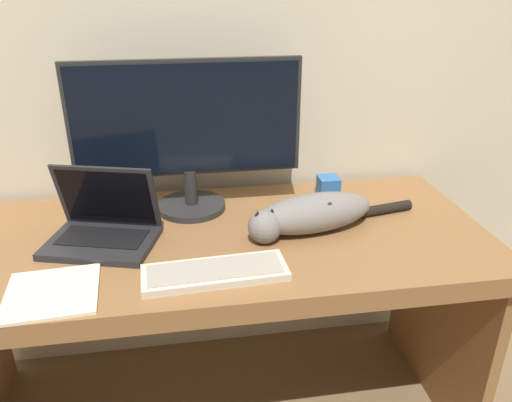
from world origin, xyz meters
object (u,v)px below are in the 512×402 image
(monitor, at_px, (187,131))
(external_keyboard, at_px, (215,272))
(laptop, at_px, (103,228))
(cat, at_px, (311,213))

(monitor, relative_size, external_keyboard, 1.87)
(laptop, bearing_deg, cat, 13.58)
(laptop, height_order, cat, laptop)
(monitor, bearing_deg, laptop, -144.26)
(external_keyboard, bearing_deg, cat, 30.39)
(laptop, bearing_deg, monitor, 51.87)
(monitor, xyz_separation_m, cat, (0.34, -0.21, -0.20))
(monitor, bearing_deg, external_keyboard, -84.08)
(monitor, height_order, cat, monitor)
(cat, bearing_deg, external_keyboard, -157.27)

